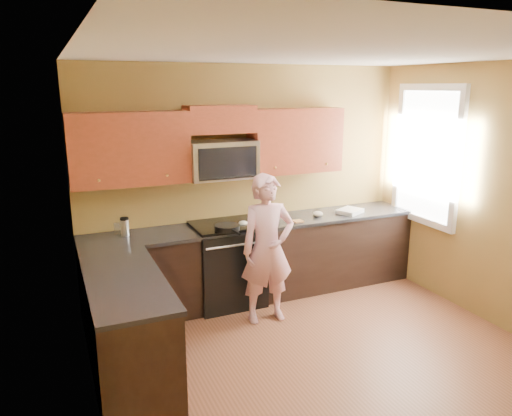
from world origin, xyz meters
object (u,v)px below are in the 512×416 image
microwave (222,178)px  travel_mug (125,236)px  stove (227,264)px  frying_pan (227,230)px  butter_tub (269,226)px  woman (267,249)px

microwave → travel_mug: 1.22m
stove → frying_pan: (-0.08, -0.24, 0.47)m
stove → travel_mug: travel_mug is taller
stove → microwave: 0.98m
stove → butter_tub: butter_tub is taller
woman → microwave: bearing=114.5°
stove → microwave: bearing=90.0°
travel_mug → frying_pan: bearing=-18.4°
woman → butter_tub: woman is taller
woman → butter_tub: size_ratio=11.89×
microwave → travel_mug: bearing=-178.8°
stove → travel_mug: (-1.10, 0.10, 0.45)m
stove → woman: woman is taller
microwave → butter_tub: 0.75m
microwave → frying_pan: bearing=-102.0°
butter_tub → travel_mug: travel_mug is taller
microwave → travel_mug: size_ratio=3.89×
stove → butter_tub: bearing=-22.2°
stove → woman: (0.25, -0.56, 0.32)m
frying_pan → butter_tub: frying_pan is taller
frying_pan → butter_tub: (0.52, 0.06, -0.03)m
woman → travel_mug: bearing=158.3°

